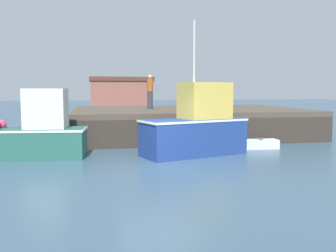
{
  "coord_description": "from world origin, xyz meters",
  "views": [
    {
      "loc": [
        -2.05,
        -11.81,
        2.51
      ],
      "look_at": [
        1.31,
        4.65,
        0.89
      ],
      "focal_mm": 40.08,
      "sensor_mm": 36.0,
      "label": 1
    }
  ],
  "objects_px": {
    "fishing_boat_near_right": "(196,127)",
    "dockworker": "(150,92)",
    "fishing_boat_near_left": "(35,133)",
    "rowboat": "(260,144)"
  },
  "relations": [
    {
      "from": "fishing_boat_near_right",
      "to": "rowboat",
      "type": "height_order",
      "value": "fishing_boat_near_right"
    },
    {
      "from": "fishing_boat_near_left",
      "to": "rowboat",
      "type": "height_order",
      "value": "fishing_boat_near_left"
    },
    {
      "from": "dockworker",
      "to": "fishing_boat_near_right",
      "type": "bearing_deg",
      "value": -81.92
    },
    {
      "from": "fishing_boat_near_right",
      "to": "dockworker",
      "type": "relative_size",
      "value": 2.79
    },
    {
      "from": "dockworker",
      "to": "rowboat",
      "type": "bearing_deg",
      "value": -53.02
    },
    {
      "from": "fishing_boat_near_right",
      "to": "rowboat",
      "type": "bearing_deg",
      "value": 16.07
    },
    {
      "from": "fishing_boat_near_left",
      "to": "dockworker",
      "type": "xyz_separation_m",
      "value": [
        5.18,
        5.53,
        1.48
      ]
    },
    {
      "from": "rowboat",
      "to": "dockworker",
      "type": "bearing_deg",
      "value": 126.98
    },
    {
      "from": "fishing_boat_near_left",
      "to": "dockworker",
      "type": "distance_m",
      "value": 7.72
    },
    {
      "from": "fishing_boat_near_right",
      "to": "fishing_boat_near_left",
      "type": "bearing_deg",
      "value": 174.57
    }
  ]
}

